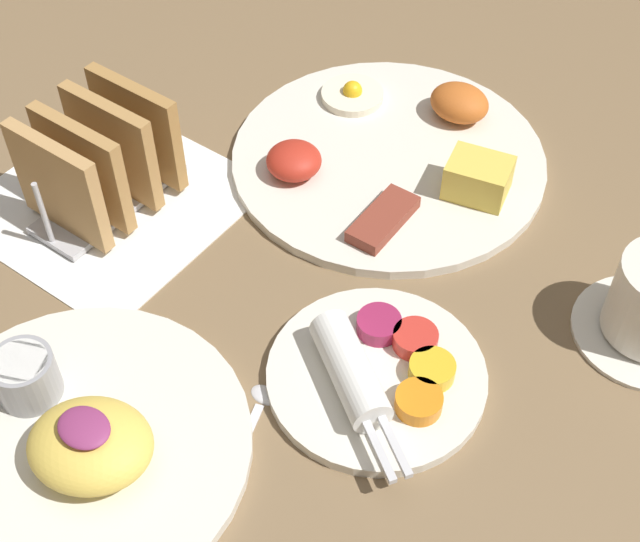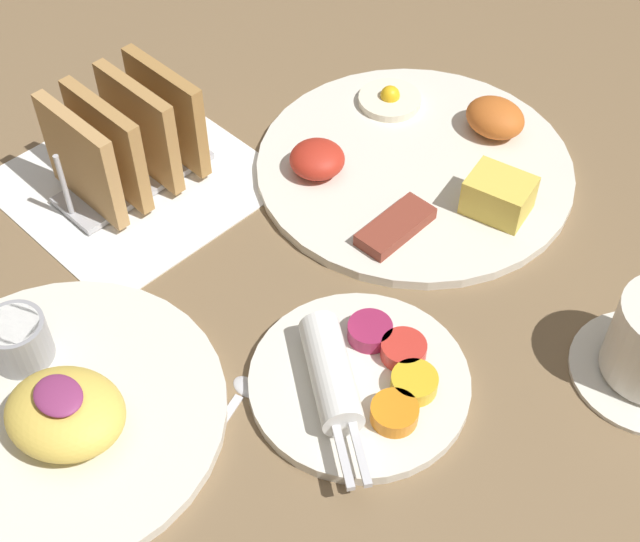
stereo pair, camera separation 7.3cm
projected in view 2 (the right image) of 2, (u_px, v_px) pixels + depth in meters
name	position (u px, v px, depth m)	size (l,w,h in m)	color
ground_plane	(237.00, 288.00, 0.76)	(3.00, 3.00, 0.00)	brown
napkin_flat	(135.00, 181.00, 0.84)	(0.22, 0.22, 0.00)	white
plate_breakfast	(419.00, 163.00, 0.85)	(0.30, 0.30, 0.05)	silver
plate_condiments	(358.00, 379.00, 0.68)	(0.17, 0.17, 0.04)	silver
plate_foreground	(54.00, 405.00, 0.66)	(0.26, 0.26, 0.06)	silver
toast_rack	(126.00, 140.00, 0.81)	(0.10, 0.15, 0.10)	#B7B7BC
teaspoon	(224.00, 417.00, 0.67)	(0.05, 0.12, 0.01)	silver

